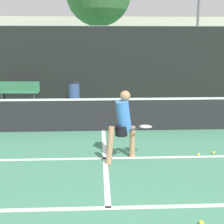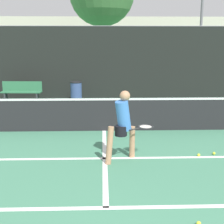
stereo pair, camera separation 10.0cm
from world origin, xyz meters
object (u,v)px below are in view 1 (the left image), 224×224
Objects in this scene: player_practicing at (123,123)px; courtside_bench at (19,91)px; trash_bin at (74,92)px; parked_car at (185,75)px.

courtside_bench is at bearing 84.92° from player_practicing.
parked_car reaches higher than trash_bin.
player_practicing is 0.91× the size of courtside_bench.
trash_bin is at bearing -143.32° from parked_car.
courtside_bench is 9.23m from parked_car.
trash_bin is (-1.53, 6.52, -0.41)m from player_practicing.
parked_car is at bearing 31.90° from courtside_bench.
trash_bin is (2.25, 0.01, -0.04)m from courtside_bench.
parked_car is (4.34, 10.89, -0.25)m from player_practicing.
player_practicing is 0.33× the size of parked_car.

